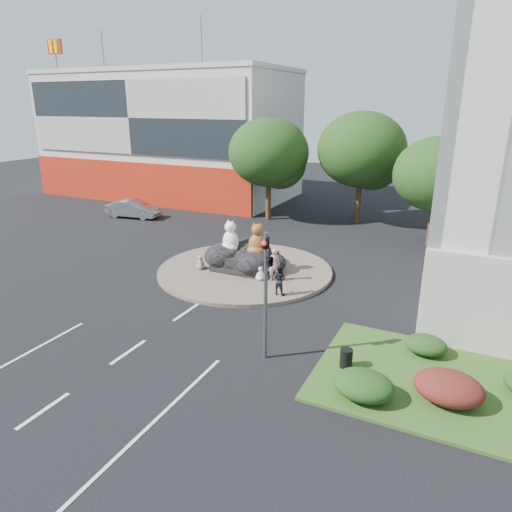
{
  "coord_description": "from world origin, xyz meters",
  "views": [
    {
      "loc": [
        11.41,
        -11.97,
        9.31
      ],
      "look_at": [
        1.92,
        7.51,
        2.0
      ],
      "focal_mm": 32.0,
      "sensor_mm": 36.0,
      "label": 1
    }
  ],
  "objects_px": {
    "pedestrian_pink": "(274,265)",
    "parked_car": "(133,209)",
    "cat_white": "(231,236)",
    "kitten_white": "(260,273)",
    "litter_bin": "(346,358)",
    "pedestrian_dark": "(279,280)",
    "kitten_calico": "(200,262)",
    "cat_tabby": "(257,239)"
  },
  "relations": [
    {
      "from": "cat_white",
      "to": "parked_car",
      "type": "height_order",
      "value": "cat_white"
    },
    {
      "from": "cat_white",
      "to": "litter_bin",
      "type": "height_order",
      "value": "cat_white"
    },
    {
      "from": "pedestrian_dark",
      "to": "parked_car",
      "type": "distance_m",
      "value": 20.48
    },
    {
      "from": "cat_tabby",
      "to": "litter_bin",
      "type": "distance_m",
      "value": 10.49
    },
    {
      "from": "cat_tabby",
      "to": "kitten_white",
      "type": "height_order",
      "value": "cat_tabby"
    },
    {
      "from": "cat_tabby",
      "to": "pedestrian_dark",
      "type": "relative_size",
      "value": 1.26
    },
    {
      "from": "pedestrian_dark",
      "to": "parked_car",
      "type": "xyz_separation_m",
      "value": [
        -17.8,
        10.12,
        -0.22
      ]
    },
    {
      "from": "cat_white",
      "to": "kitten_calico",
      "type": "distance_m",
      "value": 2.29
    },
    {
      "from": "kitten_calico",
      "to": "kitten_white",
      "type": "relative_size",
      "value": 0.99
    },
    {
      "from": "pedestrian_pink",
      "to": "litter_bin",
      "type": "distance_m",
      "value": 8.71
    },
    {
      "from": "kitten_calico",
      "to": "pedestrian_pink",
      "type": "height_order",
      "value": "pedestrian_pink"
    },
    {
      "from": "kitten_calico",
      "to": "parked_car",
      "type": "bearing_deg",
      "value": 148.06
    },
    {
      "from": "kitten_calico",
      "to": "pedestrian_dark",
      "type": "relative_size",
      "value": 0.53
    },
    {
      "from": "cat_white",
      "to": "litter_bin",
      "type": "xyz_separation_m",
      "value": [
        8.86,
        -7.37,
        -1.59
      ]
    },
    {
      "from": "cat_white",
      "to": "parked_car",
      "type": "relative_size",
      "value": 0.42
    },
    {
      "from": "cat_white",
      "to": "kitten_white",
      "type": "xyz_separation_m",
      "value": [
        2.42,
        -1.13,
        -1.45
      ]
    },
    {
      "from": "cat_tabby",
      "to": "pedestrian_pink",
      "type": "distance_m",
      "value": 1.99
    },
    {
      "from": "cat_tabby",
      "to": "parked_car",
      "type": "bearing_deg",
      "value": 143.1
    },
    {
      "from": "pedestrian_dark",
      "to": "pedestrian_pink",
      "type": "bearing_deg",
      "value": -54.94
    },
    {
      "from": "litter_bin",
      "to": "parked_car",
      "type": "bearing_deg",
      "value": 146.35
    },
    {
      "from": "cat_tabby",
      "to": "kitten_calico",
      "type": "distance_m",
      "value": 3.59
    },
    {
      "from": "parked_car",
      "to": "cat_tabby",
      "type": "bearing_deg",
      "value": -125.66
    },
    {
      "from": "parked_car",
      "to": "litter_bin",
      "type": "height_order",
      "value": "parked_car"
    },
    {
      "from": "kitten_white",
      "to": "pedestrian_dark",
      "type": "height_order",
      "value": "pedestrian_dark"
    },
    {
      "from": "parked_car",
      "to": "kitten_calico",
      "type": "bearing_deg",
      "value": -134.8
    },
    {
      "from": "cat_tabby",
      "to": "pedestrian_dark",
      "type": "xyz_separation_m",
      "value": [
        2.43,
        -2.55,
        -1.1
      ]
    },
    {
      "from": "kitten_white",
      "to": "pedestrian_pink",
      "type": "height_order",
      "value": "pedestrian_pink"
    },
    {
      "from": "pedestrian_pink",
      "to": "pedestrian_dark",
      "type": "xyz_separation_m",
      "value": [
        0.98,
        -1.59,
        -0.12
      ]
    },
    {
      "from": "kitten_white",
      "to": "cat_tabby",
      "type": "bearing_deg",
      "value": 105.73
    },
    {
      "from": "pedestrian_dark",
      "to": "litter_bin",
      "type": "height_order",
      "value": "pedestrian_dark"
    },
    {
      "from": "kitten_white",
      "to": "litter_bin",
      "type": "relative_size",
      "value": 1.17
    },
    {
      "from": "parked_car",
      "to": "kitten_white",
      "type": "bearing_deg",
      "value": -128.04
    },
    {
      "from": "kitten_white",
      "to": "litter_bin",
      "type": "xyz_separation_m",
      "value": [
        6.44,
        -6.23,
        -0.14
      ]
    },
    {
      "from": "pedestrian_dark",
      "to": "parked_car",
      "type": "bearing_deg",
      "value": -26.26
    },
    {
      "from": "litter_bin",
      "to": "kitten_calico",
      "type": "bearing_deg",
      "value": 148.48
    },
    {
      "from": "pedestrian_pink",
      "to": "parked_car",
      "type": "height_order",
      "value": "pedestrian_pink"
    },
    {
      "from": "pedestrian_pink",
      "to": "parked_car",
      "type": "distance_m",
      "value": 18.86
    },
    {
      "from": "cat_tabby",
      "to": "parked_car",
      "type": "relative_size",
      "value": 0.43
    },
    {
      "from": "pedestrian_dark",
      "to": "cat_white",
      "type": "bearing_deg",
      "value": -27.63
    },
    {
      "from": "parked_car",
      "to": "cat_white",
      "type": "bearing_deg",
      "value": -128.63
    },
    {
      "from": "cat_white",
      "to": "pedestrian_dark",
      "type": "relative_size",
      "value": 1.24
    },
    {
      "from": "cat_tabby",
      "to": "kitten_calico",
      "type": "relative_size",
      "value": 2.36
    }
  ]
}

